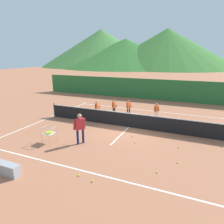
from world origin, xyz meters
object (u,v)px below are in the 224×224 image
Objects in this scene: student_2 at (129,106)px; courtside_bench at (4,168)px; tennis_ball_0 at (179,147)px; tennis_ball_5 at (157,172)px; tennis_net at (129,120)px; student_3 at (156,110)px; tennis_ball_4 at (81,123)px; tennis_ball_8 at (135,142)px; tennis_ball_2 at (134,131)px; ball_cart at (49,133)px; tennis_ball_9 at (133,136)px; student_1 at (114,106)px; student_0 at (97,107)px; tennis_ball_1 at (79,175)px; tennis_ball_7 at (178,162)px; tennis_ball_3 at (93,181)px; instructor at (80,126)px.

courtside_bench is (-2.00, -9.45, -0.53)m from student_2.
tennis_ball_0 is 2.73m from tennis_ball_5.
tennis_net is 3.84m from tennis_ball_0.
student_3 is 17.97× the size of tennis_ball_0.
tennis_ball_4 is 4.74m from tennis_ball_8.
tennis_ball_2 is (0.53, -0.55, -0.47)m from tennis_net.
tennis_ball_9 is (3.82, 2.59, -0.55)m from ball_cart.
student_1 is at bearing 132.27° from tennis_net.
student_0 is 8.01m from tennis_ball_1.
student_3 is at bearing 61.95° from tennis_net.
student_3 is 17.97× the size of tennis_ball_5.
courtside_bench is at bearing -140.39° from tennis_ball_0.
tennis_ball_8 is at bearing 151.41° from tennis_ball_7.
student_0 is 4.46m from student_3.
student_0 reaches higher than tennis_ball_7.
tennis_ball_8 is at bearing -40.82° from student_0.
student_2 reaches higher than tennis_ball_4.
student_2 is at bearing 112.81° from tennis_ball_8.
tennis_ball_3 and tennis_ball_5 have the same top height.
tennis_net is 7.33× the size of instructor.
tennis_ball_9 is at bearing -63.11° from tennis_net.
student_0 is 1.34m from student_1.
tennis_ball_7 is at bearing -28.59° from tennis_ball_8.
tennis_ball_3 is at bearing -90.68° from tennis_ball_9.
tennis_ball_0 is 3.09m from tennis_ball_2.
tennis_ball_8 is at bearing -92.27° from student_3.
student_1 is 18.76× the size of tennis_ball_5.
student_0 is 4.12m from tennis_ball_2.
student_1 is 18.76× the size of tennis_ball_3.
instructor is 24.23× the size of tennis_ball_7.
ball_cart is at bearing -175.40° from tennis_ball_7.
student_3 is 3.93m from tennis_ball_9.
tennis_net is 177.67× the size of tennis_ball_1.
tennis_ball_9 is at bearing 142.66° from tennis_ball_7.
tennis_ball_1 and tennis_ball_5 have the same top height.
tennis_ball_5 is at bearing -55.43° from tennis_ball_8.
tennis_ball_2 is (2.08, 2.86, -0.96)m from instructor.
tennis_ball_8 is (3.05, -4.35, -0.73)m from student_1.
tennis_ball_7 is at bearing -54.16° from student_2.
ball_cart is 4.65m from tennis_ball_9.
student_0 is at bearing -145.08° from student_1.
student_3 is at bearing 75.65° from tennis_ball_2.
tennis_ball_7 is (6.47, -4.85, -0.71)m from student_0.
tennis_ball_4 is at bearing -147.50° from student_3.
ball_cart is 4.61m from tennis_ball_8.
student_0 is at bearing 143.50° from tennis_ball_9.
student_1 is 18.76× the size of tennis_ball_8.
tennis_ball_1 is (0.84, -8.45, -0.72)m from student_2.
student_0 is 18.17× the size of tennis_ball_9.
tennis_ball_3 is 1.00× the size of tennis_ball_8.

